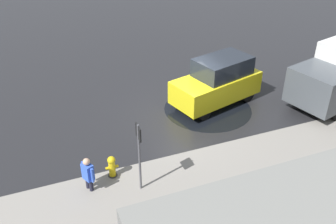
% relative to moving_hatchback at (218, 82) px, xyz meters
% --- Properties ---
extents(ground_plane, '(60.00, 60.00, 0.00)m').
position_rel_moving_hatchback_xyz_m(ground_plane, '(1.58, 0.26, -1.03)').
color(ground_plane, black).
extents(kerb_strip, '(24.00, 3.20, 0.04)m').
position_rel_moving_hatchback_xyz_m(kerb_strip, '(1.58, 4.46, -1.01)').
color(kerb_strip, gray).
rests_on(kerb_strip, ground).
extents(moving_hatchback, '(4.21, 2.67, 2.06)m').
position_rel_moving_hatchback_xyz_m(moving_hatchback, '(0.00, 0.00, 0.00)').
color(moving_hatchback, yellow).
rests_on(moving_hatchback, ground).
extents(fire_hydrant, '(0.42, 0.31, 0.80)m').
position_rel_moving_hatchback_xyz_m(fire_hydrant, '(5.49, 3.15, -0.63)').
color(fire_hydrant, gold).
rests_on(fire_hydrant, ground).
extents(pedestrian, '(0.36, 0.53, 1.22)m').
position_rel_moving_hatchback_xyz_m(pedestrian, '(6.30, 3.50, -0.34)').
color(pedestrian, blue).
rests_on(pedestrian, ground).
extents(metal_railing, '(7.72, 0.04, 1.05)m').
position_rel_moving_hatchback_xyz_m(metal_railing, '(1.30, 5.86, -0.30)').
color(metal_railing, '#B7BABF').
rests_on(metal_railing, ground).
extents(sign_post, '(0.07, 0.44, 2.40)m').
position_rel_moving_hatchback_xyz_m(sign_post, '(4.81, 4.06, 0.55)').
color(sign_post, '#4C4C51').
rests_on(sign_post, ground).
extents(puddle_patch, '(3.74, 3.74, 0.01)m').
position_rel_moving_hatchback_xyz_m(puddle_patch, '(0.59, 0.35, -1.02)').
color(puddle_patch, black).
rests_on(puddle_patch, ground).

